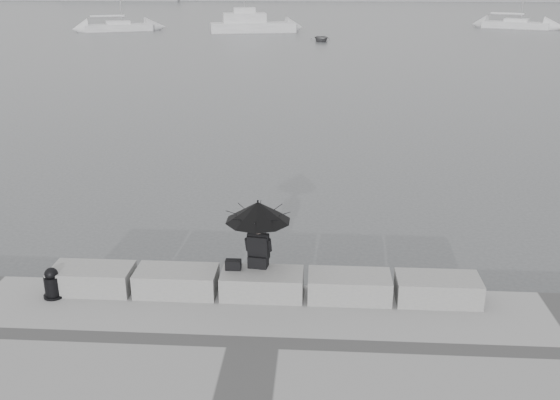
# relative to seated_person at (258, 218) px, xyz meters

# --- Properties ---
(ground) EXTENTS (360.00, 360.00, 0.00)m
(ground) POSITION_rel_seated_person_xyz_m (0.10, 0.15, -2.03)
(ground) COLOR #474A4C
(ground) RESTS_ON ground
(stone_block_far_left) EXTENTS (1.60, 0.80, 0.50)m
(stone_block_far_left) POSITION_rel_seated_person_xyz_m (-3.30, -0.30, -1.28)
(stone_block_far_left) COLOR gray
(stone_block_far_left) RESTS_ON promenade
(stone_block_left) EXTENTS (1.60, 0.80, 0.50)m
(stone_block_left) POSITION_rel_seated_person_xyz_m (-1.60, -0.30, -1.28)
(stone_block_left) COLOR gray
(stone_block_left) RESTS_ON promenade
(stone_block_centre) EXTENTS (1.60, 0.80, 0.50)m
(stone_block_centre) POSITION_rel_seated_person_xyz_m (0.10, -0.30, -1.28)
(stone_block_centre) COLOR gray
(stone_block_centre) RESTS_ON promenade
(stone_block_right) EXTENTS (1.60, 0.80, 0.50)m
(stone_block_right) POSITION_rel_seated_person_xyz_m (1.80, -0.30, -1.28)
(stone_block_right) COLOR gray
(stone_block_right) RESTS_ON promenade
(stone_block_far_right) EXTENTS (1.60, 0.80, 0.50)m
(stone_block_far_right) POSITION_rel_seated_person_xyz_m (3.50, -0.30, -1.28)
(stone_block_far_right) COLOR gray
(stone_block_far_right) RESTS_ON promenade
(seated_person) EXTENTS (1.29, 1.29, 1.39)m
(seated_person) POSITION_rel_seated_person_xyz_m (0.00, 0.00, 0.00)
(seated_person) COLOR black
(seated_person) RESTS_ON stone_block_centre
(bag) EXTENTS (0.31, 0.18, 0.20)m
(bag) POSITION_rel_seated_person_xyz_m (-0.48, -0.20, -0.93)
(bag) COLOR black
(bag) RESTS_ON stone_block_centre
(mooring_bollard) EXTENTS (0.40, 0.40, 0.63)m
(mooring_bollard) POSITION_rel_seated_person_xyz_m (-3.98, -0.63, -1.26)
(mooring_bollard) COLOR black
(mooring_bollard) RESTS_ON promenade
(sailboat_left) EXTENTS (8.19, 5.41, 12.90)m
(sailboat_left) POSITION_rel_seated_person_xyz_m (-23.20, 64.81, -1.50)
(sailboat_left) COLOR white
(sailboat_left) RESTS_ON ground
(sailboat_right) EXTENTS (8.31, 5.65, 12.90)m
(sailboat_right) POSITION_rel_seated_person_xyz_m (25.61, 71.81, -1.51)
(sailboat_right) COLOR white
(sailboat_right) RESTS_ON ground
(motor_cruiser) EXTENTS (10.25, 4.79, 4.50)m
(motor_cruiser) POSITION_rel_seated_person_xyz_m (-6.87, 64.13, -1.13)
(motor_cruiser) COLOR white
(motor_cruiser) RESTS_ON ground
(dinghy) EXTENTS (3.23, 1.64, 0.53)m
(dinghy) POSITION_rel_seated_person_xyz_m (1.15, 54.36, -1.76)
(dinghy) COLOR slate
(dinghy) RESTS_ON ground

